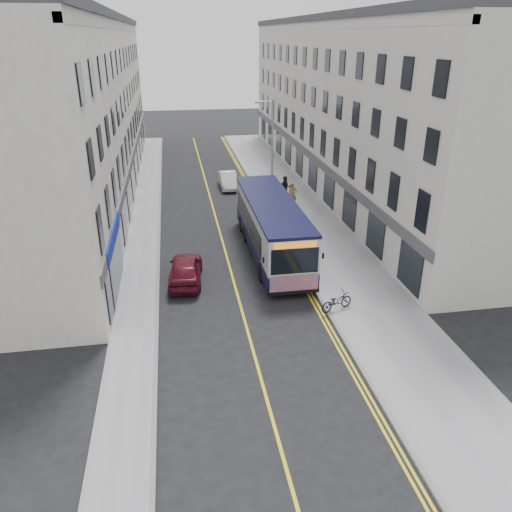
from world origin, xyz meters
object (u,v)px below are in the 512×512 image
object	(u,v)px
pedestrian_near	(292,195)
pedestrian_far	(286,188)
city_bus	(272,226)
bicycle	(337,301)
streetlamp	(271,153)
car_maroon	(186,269)
car_white	(228,180)

from	to	relation	value
pedestrian_near	pedestrian_far	xyz separation A→B (m)	(-0.09, 1.93, -0.01)
city_bus	bicycle	bearing A→B (deg)	-76.54
bicycle	pedestrian_near	bearing A→B (deg)	-26.45
pedestrian_far	pedestrian_near	bearing A→B (deg)	-84.74
streetlamp	pedestrian_far	bearing A→B (deg)	53.57
bicycle	pedestrian_near	world-z (taller)	pedestrian_near
city_bus	car_maroon	xyz separation A→B (m)	(-5.18, -2.74, -1.10)
city_bus	pedestrian_far	distance (m)	10.59
pedestrian_far	bicycle	bearing A→B (deg)	-92.00
city_bus	car_white	bearing A→B (deg)	93.44
streetlamp	car_maroon	size ratio (longest dim) A/B	1.89
bicycle	car_maroon	world-z (taller)	car_maroon
pedestrian_far	car_maroon	world-z (taller)	pedestrian_far
car_white	streetlamp	bearing A→B (deg)	-70.76
pedestrian_far	car_white	xyz separation A→B (m)	(-4.01, 4.50, -0.40)
pedestrian_near	car_maroon	distance (m)	13.77
streetlamp	car_maroon	bearing A→B (deg)	-122.15
city_bus	bicycle	world-z (taller)	city_bus
city_bus	car_white	size ratio (longest dim) A/B	2.86
city_bus	car_white	world-z (taller)	city_bus
pedestrian_far	car_white	size ratio (longest dim) A/B	0.47
pedestrian_near	pedestrian_far	bearing A→B (deg)	88.97
bicycle	pedestrian_far	distance (m)	17.35
car_white	car_maroon	xyz separation A→B (m)	(-4.30, -17.34, 0.06)
city_bus	bicycle	size ratio (longest dim) A/B	6.61
streetlamp	bicycle	size ratio (longest dim) A/B	4.61
car_maroon	pedestrian_near	bearing A→B (deg)	-122.23
pedestrian_far	car_maroon	bearing A→B (deg)	-120.26
pedestrian_far	car_maroon	distance (m)	15.30
car_white	pedestrian_near	bearing A→B (deg)	-57.67
city_bus	bicycle	distance (m)	7.50
streetlamp	pedestrian_far	world-z (taller)	streetlamp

